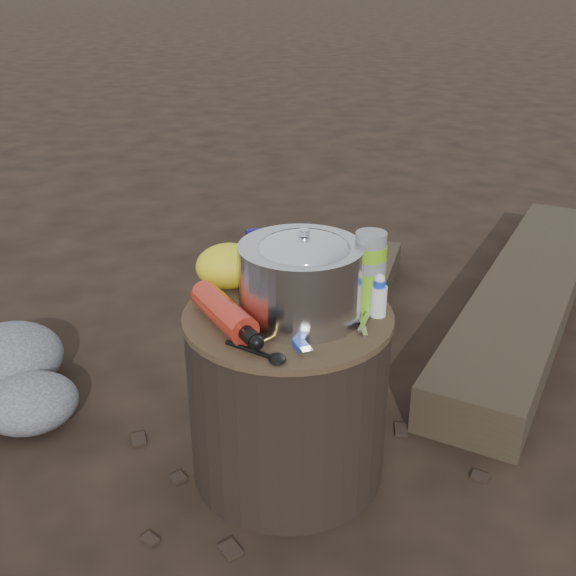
{
  "coord_description": "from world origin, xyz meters",
  "views": [
    {
      "loc": [
        -0.17,
        -1.3,
        1.1
      ],
      "look_at": [
        0.0,
        0.0,
        0.48
      ],
      "focal_mm": 42.4,
      "sensor_mm": 36.0,
      "label": 1
    }
  ],
  "objects": [
    {
      "name": "food_pouch",
      "position": [
        -0.02,
        0.19,
        0.48
      ],
      "size": [
        0.1,
        0.03,
        0.12
      ],
      "primitive_type": "cube",
      "rotation": [
        0.0,
        0.0,
        0.11
      ],
      "color": "#0E0B4E",
      "rests_on": "stump"
    },
    {
      "name": "fuel_bottle",
      "position": [
        -0.14,
        -0.04,
        0.45
      ],
      "size": [
        0.16,
        0.26,
        0.06
      ],
      "primitive_type": null,
      "rotation": [
        0.0,
        0.0,
        0.4
      ],
      "color": "red",
      "rests_on": "stump"
    },
    {
      "name": "ground",
      "position": [
        0.0,
        0.0,
        0.0
      ],
      "size": [
        60.0,
        60.0,
        0.0
      ],
      "primitive_type": "plane",
      "color": "black",
      "rests_on": "ground"
    },
    {
      "name": "lighter",
      "position": [
        0.0,
        -0.14,
        0.43
      ],
      "size": [
        0.04,
        0.09,
        0.02
      ],
      "primitive_type": "cube",
      "rotation": [
        0.0,
        0.0,
        0.22
      ],
      "color": "blue",
      "rests_on": "stump"
    },
    {
      "name": "stump",
      "position": [
        0.0,
        0.0,
        0.21
      ],
      "size": [
        0.45,
        0.45,
        0.42
      ],
      "primitive_type": "cylinder",
      "color": "black",
      "rests_on": "ground"
    },
    {
      "name": "camping_pot",
      "position": [
        0.03,
        -0.02,
        0.51
      ],
      "size": [
        0.19,
        0.19,
        0.19
      ],
      "primitive_type": "cylinder",
      "color": "silver",
      "rests_on": "stump"
    },
    {
      "name": "log_small",
      "position": [
        0.3,
        0.71,
        0.05
      ],
      "size": [
        0.62,
        1.08,
        0.09
      ],
      "primitive_type": "cube",
      "rotation": [
        0.0,
        0.0,
        -0.41
      ],
      "color": "#30281C",
      "rests_on": "ground"
    },
    {
      "name": "log_main",
      "position": [
        0.92,
        0.68,
        0.07
      ],
      "size": [
        1.19,
        1.51,
        0.14
      ],
      "primitive_type": "cube",
      "rotation": [
        0.0,
        0.0,
        -0.62
      ],
      "color": "#30281C",
      "rests_on": "ground"
    },
    {
      "name": "stuff_sack",
      "position": [
        -0.12,
        0.15,
        0.47
      ],
      "size": [
        0.15,
        0.13,
        0.1
      ],
      "primitive_type": "ellipsoid",
      "color": "yellow",
      "rests_on": "stump"
    },
    {
      "name": "pot_grabber",
      "position": [
        0.15,
        -0.06,
        0.43
      ],
      "size": [
        0.07,
        0.13,
        0.01
      ],
      "primitive_type": null,
      "rotation": [
        0.0,
        0.0,
        -0.28
      ],
      "color": "silver",
      "rests_on": "stump"
    },
    {
      "name": "travel_mug",
      "position": [
        0.12,
        0.15,
        0.47
      ],
      "size": [
        0.07,
        0.07,
        0.11
      ],
      "primitive_type": "cylinder",
      "color": "black",
      "rests_on": "stump"
    },
    {
      "name": "spork",
      "position": [
        -0.09,
        -0.15,
        0.42
      ],
      "size": [
        0.12,
        0.11,
        0.01
      ],
      "primitive_type": null,
      "rotation": [
        0.0,
        0.0,
        0.87
      ],
      "color": "black",
      "rests_on": "stump"
    },
    {
      "name": "squeeze_bottle",
      "position": [
        0.19,
        -0.03,
        0.46
      ],
      "size": [
        0.04,
        0.04,
        0.09
      ],
      "primitive_type": "cylinder",
      "color": "silver",
      "rests_on": "stump"
    },
    {
      "name": "foil_windscreen",
      "position": [
        0.03,
        -0.01,
        0.5
      ],
      "size": [
        0.26,
        0.26,
        0.16
      ],
      "primitive_type": "cylinder",
      "color": "#BABAC1",
      "rests_on": "stump"
    },
    {
      "name": "thermos",
      "position": [
        0.18,
        0.0,
        0.51
      ],
      "size": [
        0.07,
        0.07,
        0.18
      ],
      "primitive_type": "cylinder",
      "color": "#71B819",
      "rests_on": "stump"
    }
  ]
}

